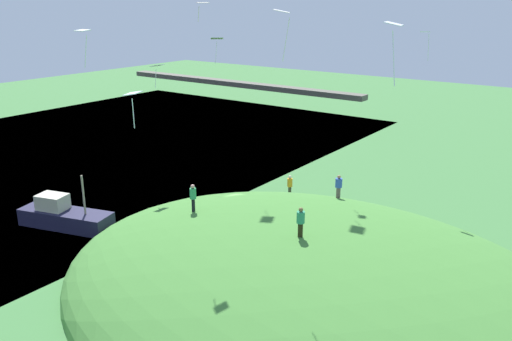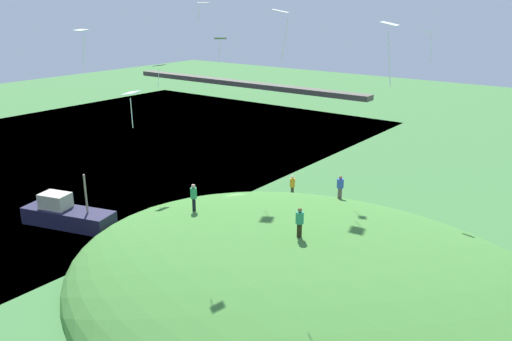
{
  "view_description": "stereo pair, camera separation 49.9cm",
  "coord_description": "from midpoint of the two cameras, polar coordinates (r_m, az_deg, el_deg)",
  "views": [
    {
      "loc": [
        20.32,
        -25.94,
        15.19
      ],
      "look_at": [
        3.53,
        -2.82,
        6.01
      ],
      "focal_mm": 37.13,
      "sensor_mm": 36.0,
      "label": 1
    },
    {
      "loc": [
        20.72,
        -25.64,
        15.19
      ],
      "look_at": [
        3.53,
        -2.82,
        6.01
      ],
      "focal_mm": 37.13,
      "sensor_mm": 36.0,
      "label": 2
    }
  ],
  "objects": [
    {
      "name": "kite_8",
      "position": [
        19.71,
        13.9,
        14.62
      ],
      "size": [
        0.78,
        0.97,
        2.2
      ],
      "color": "white"
    },
    {
      "name": "person_near_shore",
      "position": [
        32.61,
        -7.25,
        -2.58
      ],
      "size": [
        0.48,
        0.48,
        1.75
      ],
      "rotation": [
        0.0,
        0.0,
        1.81
      ],
      "color": "black",
      "rests_on": "grass_hill"
    },
    {
      "name": "kite_11",
      "position": [
        24.02,
        -13.71,
        7.87
      ],
      "size": [
        0.9,
        1.03,
        1.65
      ],
      "color": "white"
    },
    {
      "name": "person_on_hilltop",
      "position": [
        27.7,
        4.32,
        -5.2
      ],
      "size": [
        0.5,
        0.5,
        1.65
      ],
      "rotation": [
        0.0,
        0.0,
        3.33
      ],
      "color": "black",
      "rests_on": "grass_hill"
    },
    {
      "name": "kite_1",
      "position": [
        43.8,
        -4.57,
        13.86
      ],
      "size": [
        1.21,
        1.17,
        2.1
      ],
      "color": "white"
    },
    {
      "name": "kite_5",
      "position": [
        28.87,
        -6.34,
        17.39
      ],
      "size": [
        0.68,
        0.74,
        0.99
      ],
      "color": "#F6DFD3"
    },
    {
      "name": "boat_on_lake",
      "position": [
        39.7,
        -20.31,
        -4.63
      ],
      "size": [
        7.06,
        3.78,
        4.0
      ],
      "rotation": [
        0.0,
        0.0,
        3.42
      ],
      "color": "#1D1C37",
      "rests_on": "lake_water"
    },
    {
      "name": "kite_2",
      "position": [
        23.33,
        -18.74,
        13.73
      ],
      "size": [
        0.65,
        0.45,
        1.52
      ],
      "color": "white"
    },
    {
      "name": "kite_10",
      "position": [
        25.06,
        2.23,
        16.49
      ],
      "size": [
        1.16,
        1.28,
        2.34
      ],
      "color": "white"
    },
    {
      "name": "kite_12",
      "position": [
        39.05,
        -11.0,
        10.92
      ],
      "size": [
        0.65,
        0.92,
        1.68
      ],
      "color": "white"
    },
    {
      "name": "bridge_deck_far",
      "position": [
        77.36,
        -2.33,
        9.32
      ],
      "size": [
        40.21,
        1.8,
        0.7
      ],
      "primitive_type": "cube",
      "color": "#525045"
    },
    {
      "name": "lake_water",
      "position": [
        56.14,
        -24.44,
        0.27
      ],
      "size": [
        44.68,
        80.0,
        0.4
      ],
      "primitive_type": "cube",
      "color": "#345D86",
      "rests_on": "ground_plane"
    },
    {
      "name": "person_with_child",
      "position": [
        42.8,
        3.34,
        -1.38
      ],
      "size": [
        0.59,
        0.59,
        1.81
      ],
      "rotation": [
        0.0,
        0.0,
        4.0
      ],
      "color": "#373629",
      "rests_on": "ground_plane"
    },
    {
      "name": "person_walking_path",
      "position": [
        36.15,
        8.51,
        -1.45
      ],
      "size": [
        0.64,
        0.64,
        1.63
      ],
      "rotation": [
        0.0,
        0.0,
        4.14
      ],
      "color": "#62524C",
      "rests_on": "grass_hill"
    },
    {
      "name": "grass_hill",
      "position": [
        29.86,
        5.45,
        -12.85
      ],
      "size": [
        30.16,
        23.81,
        6.72
      ],
      "primitive_type": "ellipsoid",
      "color": "#427C33",
      "rests_on": "ground_plane"
    },
    {
      "name": "ground_plane",
      "position": [
        36.29,
        -2.31,
        -6.94
      ],
      "size": [
        160.0,
        160.0,
        0.0
      ],
      "primitive_type": "plane",
      "color": "#3D7439"
    },
    {
      "name": "kite_13",
      "position": [
        38.03,
        17.47,
        13.75
      ],
      "size": [
        0.75,
        0.61,
        1.97
      ],
      "color": "white"
    }
  ]
}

